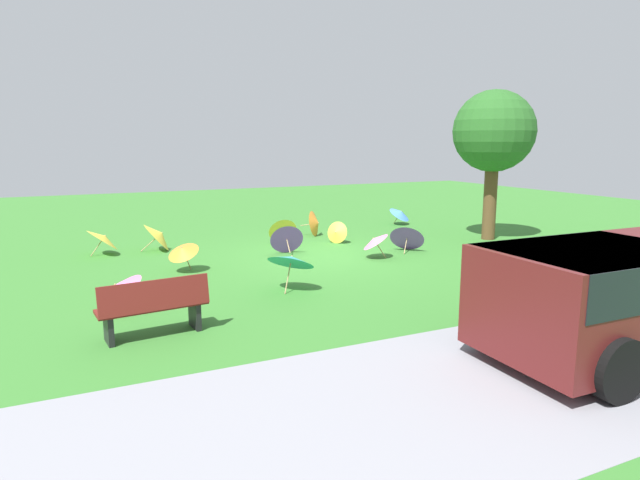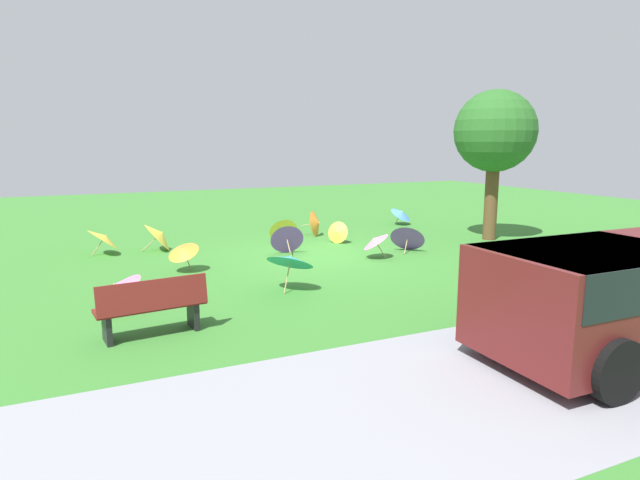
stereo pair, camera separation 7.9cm
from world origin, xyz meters
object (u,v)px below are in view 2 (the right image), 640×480
object	(u,v)px
park_bench	(152,307)
parasol_yellow_0	(160,235)
parasol_purple_0	(408,236)
parasol_yellow_1	(283,230)
parasol_pink_0	(375,240)
parasol_yellow_3	(337,232)
parasol_pink_1	(117,287)
parasol_teal_0	(291,260)
parasol_purple_2	(287,238)
parasol_orange_0	(317,223)
parasol_orange_1	(183,250)
parasol_blue_0	(402,213)
shade_tree	(495,133)
parasol_yellow_2	(104,238)
van_dark	(629,289)

from	to	relation	value
park_bench	parasol_yellow_0	xyz separation A→B (m)	(-1.10, -6.60, -0.04)
parasol_yellow_0	parasol_purple_0	bearing A→B (deg)	154.55
parasol_yellow_1	parasol_pink_0	distance (m)	3.20
parasol_yellow_3	parasol_pink_1	world-z (taller)	parasol_pink_1
park_bench	parasol_teal_0	distance (m)	3.21
parasol_purple_0	parasol_yellow_3	world-z (taller)	parasol_purple_0
park_bench	parasol_purple_2	distance (m)	6.29
parasol_orange_0	parasol_yellow_0	bearing A→B (deg)	3.28
parasol_orange_1	parasol_pink_1	xyz separation A→B (m)	(1.57, 2.42, -0.08)
parasol_teal_0	parasol_pink_1	world-z (taller)	parasol_teal_0
parasol_blue_0	parasol_orange_0	distance (m)	3.75
park_bench	shade_tree	xyz separation A→B (m)	(-10.26, -4.23, 2.65)
parasol_purple_2	shade_tree	bearing A→B (deg)	174.52
park_bench	parasol_purple_0	bearing A→B (deg)	-151.93
parasol_purple_0	parasol_orange_1	world-z (taller)	parasol_purple_0
parasol_yellow_3	parasol_yellow_0	bearing A→B (deg)	-12.28
parasol_yellow_0	parasol_teal_0	bearing A→B (deg)	108.64
parasol_yellow_0	parasol_pink_1	distance (m)	5.31
parasol_yellow_0	parasol_yellow_3	bearing A→B (deg)	167.72
parasol_yellow_0	parasol_yellow_1	size ratio (longest dim) A/B	1.15
parasol_yellow_1	parasol_pink_0	xyz separation A→B (m)	(-1.33, 2.91, 0.07)
parasol_orange_0	parasol_yellow_2	distance (m)	6.10
parasol_purple_0	parasol_orange_1	size ratio (longest dim) A/B	1.18
van_dark	parasol_purple_0	world-z (taller)	van_dark
parasol_yellow_1	parasol_purple_0	size ratio (longest dim) A/B	0.76
parasol_pink_1	parasol_blue_0	bearing A→B (deg)	-147.66
van_dark	park_bench	size ratio (longest dim) A/B	2.81
van_dark	parasol_blue_0	distance (m)	11.71
shade_tree	parasol_orange_1	distance (m)	9.45
parasol_yellow_2	parasol_yellow_3	world-z (taller)	parasol_yellow_2
parasol_yellow_0	parasol_orange_0	xyz separation A→B (m)	(-4.72, -0.27, -0.02)
van_dark	parasol_orange_1	world-z (taller)	van_dark
parasol_yellow_2	parasol_orange_1	world-z (taller)	parasol_yellow_2
parasol_blue_0	parasol_purple_2	size ratio (longest dim) A/B	1.09
park_bench	parasol_yellow_3	distance (m)	8.09
parasol_blue_0	parasol_pink_1	bearing A→B (deg)	32.34
parasol_yellow_2	parasol_orange_1	size ratio (longest dim) A/B	1.01
parasol_pink_1	parasol_purple_0	bearing A→B (deg)	-163.07
shade_tree	parasol_teal_0	bearing A→B (deg)	20.03
van_dark	parasol_purple_2	bearing A→B (deg)	-77.67
parasol_pink_1	shade_tree	bearing A→B (deg)	-165.64
parasol_purple_0	parasol_teal_0	xyz separation A→B (m)	(4.24, 2.25, 0.21)
parasol_blue_0	parasol_yellow_3	xyz separation A→B (m)	(3.61, 2.17, -0.09)
van_dark	parasol_orange_1	bearing A→B (deg)	-57.63
parasol_yellow_0	parasol_purple_2	distance (m)	3.42
van_dark	parasol_pink_1	world-z (taller)	van_dark
park_bench	parasol_pink_0	xyz separation A→B (m)	(-5.81, -3.36, -0.01)
parasol_blue_0	parasol_purple_0	size ratio (longest dim) A/B	0.90
van_dark	parasol_yellow_0	world-z (taller)	van_dark
shade_tree	parasol_teal_0	xyz separation A→B (m)	(7.44, 2.71, -2.51)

